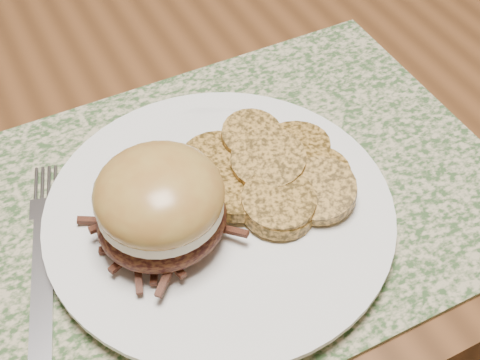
% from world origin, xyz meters
% --- Properties ---
extents(ground, '(3.50, 3.50, 0.00)m').
position_xyz_m(ground, '(0.00, 0.00, 0.00)').
color(ground, '#56371D').
rests_on(ground, ground).
extents(dining_table, '(1.50, 0.90, 0.75)m').
position_xyz_m(dining_table, '(0.00, 0.00, 0.67)').
color(dining_table, brown).
rests_on(dining_table, ground).
extents(placemat, '(0.45, 0.33, 0.00)m').
position_xyz_m(placemat, '(-0.28, -0.26, 0.75)').
color(placemat, '#345129').
rests_on(placemat, dining_table).
extents(dinner_plate, '(0.26, 0.26, 0.02)m').
position_xyz_m(dinner_plate, '(-0.31, -0.27, 0.76)').
color(dinner_plate, white).
rests_on(dinner_plate, placemat).
extents(pork_sandwich, '(0.11, 0.11, 0.07)m').
position_xyz_m(pork_sandwich, '(-0.35, -0.28, 0.81)').
color(pork_sandwich, black).
rests_on(pork_sandwich, dinner_plate).
extents(roasted_potatoes, '(0.13, 0.16, 0.03)m').
position_xyz_m(roasted_potatoes, '(-0.26, -0.27, 0.78)').
color(roasted_potatoes, '#B07D33').
rests_on(roasted_potatoes, dinner_plate).
extents(fork, '(0.08, 0.19, 0.00)m').
position_xyz_m(fork, '(-0.44, -0.25, 0.76)').
color(fork, silver).
rests_on(fork, placemat).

